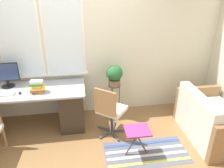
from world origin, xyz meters
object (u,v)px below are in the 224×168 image
office_chair_swivel (110,110)px  book_stack (37,87)px  monitor (6,75)px  potted_plant (114,75)px  mouse (20,93)px  plant_stand (114,90)px  couch_loveseat (211,122)px  folding_stool (137,133)px  keyboard (1,95)px

office_chair_swivel → book_stack: bearing=23.2°
monitor → potted_plant: (1.83, -0.04, -0.09)m
mouse → office_chair_swivel: office_chair_swivel is taller
monitor → plant_stand: size_ratio=0.64×
office_chair_swivel → couch_loveseat: 1.68m
book_stack → folding_stool: (1.46, -0.82, -0.45)m
mouse → potted_plant: potted_plant is taller
keyboard → couch_loveseat: size_ratio=0.34×
potted_plant → monitor: bearing=178.6°
potted_plant → folding_stool: 1.19m
office_chair_swivel → keyboard: bearing=28.3°
mouse → potted_plant: 1.60m
keyboard → mouse: mouse is taller
keyboard → couch_loveseat: (3.35, -0.57, -0.47)m
office_chair_swivel → potted_plant: size_ratio=2.45×
mouse → couch_loveseat: 3.15m
keyboard → mouse: bearing=-0.5°
book_stack → mouse: bearing=-176.8°
folding_stool → monitor: bearing=150.7°
mouse → book_stack: (0.28, 0.02, 0.08)m
book_stack → potted_plant: potted_plant is taller
keyboard → potted_plant: 1.88m
mouse → folding_stool: mouse is taller
monitor → office_chair_swivel: 1.83m
keyboard → monitor: bearing=84.1°
office_chair_swivel → folding_stool: (0.33, -0.52, -0.09)m
mouse → office_chair_swivel: 1.46m
keyboard → folding_stool: 2.21m
book_stack → potted_plant: size_ratio=0.63×
plant_stand → mouse: bearing=-170.3°
office_chair_swivel → folding_stool: 0.62m
mouse → folding_stool: (1.74, -0.80, -0.36)m
office_chair_swivel → potted_plant: (0.16, 0.55, 0.38)m
monitor → couch_loveseat: bearing=-14.9°
office_chair_swivel → plant_stand: bearing=-68.5°
office_chair_swivel → couch_loveseat: size_ratio=0.72×
office_chair_swivel → plant_stand: (0.16, 0.55, 0.08)m
office_chair_swivel → plant_stand: size_ratio=1.36×
mouse → couch_loveseat: bearing=-10.5°
plant_stand → potted_plant: size_ratio=1.80×
couch_loveseat → folding_stool: size_ratio=2.77×
monitor → plant_stand: bearing=-1.4°
book_stack → folding_stool: book_stack is taller
office_chair_swivel → folding_stool: office_chair_swivel is taller
potted_plant → plant_stand: bearing=0.0°
monitor → keyboard: bearing=-95.9°
book_stack → plant_stand: (1.30, 0.25, -0.28)m
mouse → plant_stand: (1.57, 0.27, -0.20)m
potted_plant → office_chair_swivel: bearing=-106.3°
monitor → plant_stand: (1.83, -0.04, -0.40)m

